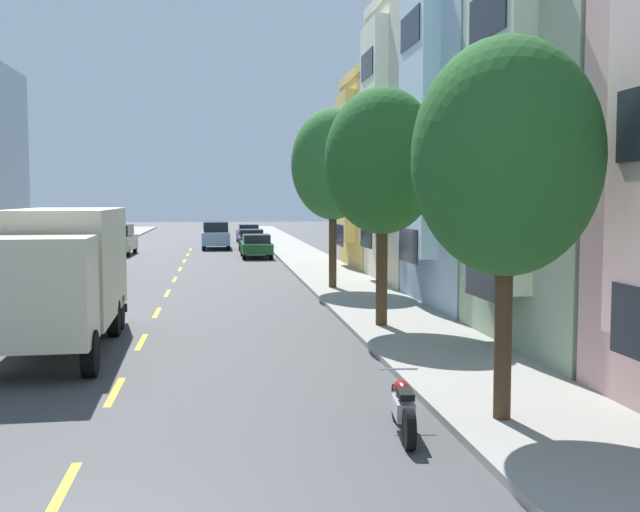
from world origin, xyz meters
name	(u,v)px	position (x,y,z in m)	size (l,w,h in m)	color
ground_plane	(178,273)	(0.00, 30.00, 0.00)	(160.00, 160.00, 0.00)	#424244
sidewalk_left	(15,278)	(-7.10, 28.00, 0.07)	(3.20, 120.00, 0.14)	#99968E
sidewalk_right	(328,274)	(7.10, 28.00, 0.07)	(3.20, 120.00, 0.14)	#99968E
lane_centerline_dashes	(171,286)	(0.00, 24.50, 0.00)	(0.14, 47.20, 0.01)	yellow
townhouse_third_powder_blue	(581,133)	(14.04, 16.83, 5.81)	(11.49, 6.93, 12.02)	#9EB7CC
townhouse_fourth_cream	(493,145)	(13.61, 23.97, 5.88)	(10.63, 6.93, 12.15)	beige
townhouse_fifth_mustard	(460,175)	(14.49, 31.10, 4.84)	(12.40, 6.93, 10.08)	tan
street_tree_nearest	(506,158)	(6.40, 3.92, 4.26)	(2.95, 2.95, 5.99)	#47331E
street_tree_second	(382,162)	(6.40, 12.92, 4.62)	(3.15, 3.15, 6.50)	#47331E
street_tree_third	(333,164)	(6.40, 21.92, 4.94)	(3.24, 3.24, 6.98)	#47331E
delivery_box_truck	(62,269)	(-1.81, 11.51, 1.91)	(2.61, 7.92, 3.36)	beige
parked_suv_champagne	(117,240)	(-4.44, 42.35, 0.99)	(2.09, 4.86, 1.93)	tan
parked_suv_orange	(83,255)	(-4.37, 29.35, 0.99)	(2.08, 4.85, 1.93)	orange
parked_sedan_forest	(256,245)	(4.25, 38.98, 0.75)	(1.83, 4.51, 1.43)	#194C28
parked_hatchback_navy	(248,234)	(4.38, 54.65, 0.76)	(1.85, 4.05, 1.50)	navy
parked_pickup_teal	(34,280)	(-4.35, 19.70, 0.83)	(2.07, 5.32, 1.73)	#195B60
parked_sedan_charcoal	(252,239)	(4.30, 46.43, 0.75)	(1.90, 4.54, 1.43)	#333338
moving_sky_sedan	(216,235)	(1.80, 47.62, 0.99)	(1.95, 4.80, 1.93)	#7A9EC6
parked_motorcycle	(403,408)	(4.75, 3.77, 0.41)	(0.62, 2.05, 0.90)	black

